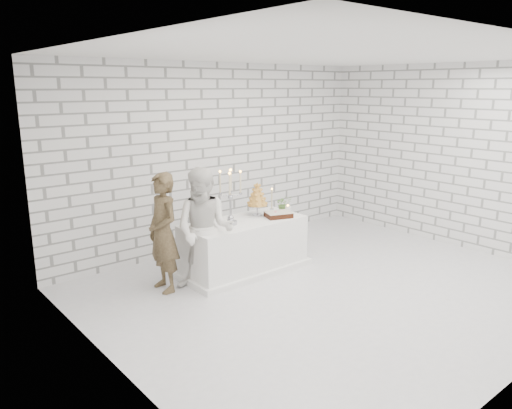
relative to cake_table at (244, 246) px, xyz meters
name	(u,v)px	position (x,y,z in m)	size (l,w,h in m)	color
ground	(330,288)	(0.47, -1.26, -0.38)	(6.00, 5.00, 0.01)	silver
ceiling	(339,54)	(0.47, -1.26, 2.62)	(6.00, 5.00, 0.01)	white
wall_back	(219,157)	(0.47, 1.24, 1.12)	(6.00, 0.01, 3.00)	white
wall_left	(108,217)	(-2.53, -1.26, 1.12)	(0.01, 5.00, 3.00)	white
wall_right	(456,156)	(3.47, -1.26, 1.12)	(0.01, 5.00, 3.00)	white
cake_table	(244,246)	(0.00, 0.00, 0.00)	(1.80, 0.80, 0.75)	white
groom	(163,233)	(-1.24, 0.12, 0.41)	(0.57, 0.38, 1.57)	#3B2E1D
bride	(205,230)	(-0.81, -0.21, 0.44)	(0.79, 0.62, 1.63)	white
candelabra	(230,197)	(-0.25, -0.03, 0.77)	(0.32, 0.32, 0.78)	#A1A1AB
croquembouche	(257,199)	(0.35, 0.11, 0.63)	(0.33, 0.33, 0.51)	#A46D24
chocolate_cake	(279,215)	(0.52, -0.17, 0.42)	(0.37, 0.26, 0.08)	black
pillar_candle	(288,210)	(0.77, -0.10, 0.44)	(0.08, 0.08, 0.12)	white
extra_taper	(272,200)	(0.74, 0.23, 0.54)	(0.06, 0.06, 0.32)	beige
flowers	(284,204)	(0.77, -0.02, 0.51)	(0.24, 0.21, 0.27)	#488337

